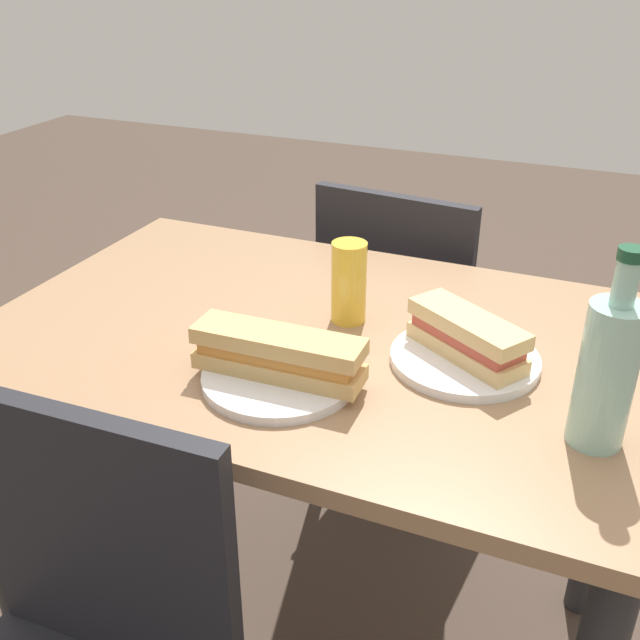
# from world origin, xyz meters

# --- Properties ---
(ground_plane) EXTENTS (8.00, 8.00, 0.00)m
(ground_plane) POSITION_xyz_m (0.00, 0.00, 0.00)
(ground_plane) COLOR #47382D
(dining_table) EXTENTS (1.14, 0.74, 0.76)m
(dining_table) POSITION_xyz_m (0.00, 0.00, 0.64)
(dining_table) COLOR #997251
(dining_table) RESTS_ON ground
(chair_far) EXTENTS (0.44, 0.44, 0.86)m
(chair_far) POSITION_xyz_m (-0.01, 0.57, 0.49)
(chair_far) COLOR black
(chair_far) RESTS_ON ground
(plate_near) EXTENTS (0.23, 0.23, 0.01)m
(plate_near) POSITION_xyz_m (0.25, -0.01, 0.77)
(plate_near) COLOR white
(plate_near) RESTS_ON dining_table
(baguette_sandwich_near) EXTENTS (0.21, 0.17, 0.07)m
(baguette_sandwich_near) POSITION_xyz_m (0.25, -0.01, 0.81)
(baguette_sandwich_near) COLOR #DBB77A
(baguette_sandwich_near) RESTS_ON plate_near
(knife_near) EXTENTS (0.14, 0.13, 0.01)m
(knife_near) POSITION_xyz_m (0.27, 0.04, 0.78)
(knife_near) COLOR silver
(knife_near) RESTS_ON plate_near
(plate_far) EXTENTS (0.23, 0.23, 0.01)m
(plate_far) POSITION_xyz_m (0.01, -0.17, 0.77)
(plate_far) COLOR white
(plate_far) RESTS_ON dining_table
(baguette_sandwich_far) EXTENTS (0.26, 0.08, 0.07)m
(baguette_sandwich_far) POSITION_xyz_m (0.01, -0.17, 0.81)
(baguette_sandwich_far) COLOR tan
(baguette_sandwich_far) RESTS_ON plate_far
(knife_far) EXTENTS (0.18, 0.04, 0.01)m
(knife_far) POSITION_xyz_m (-0.01, -0.12, 0.78)
(knife_far) COLOR silver
(knife_far) RESTS_ON plate_far
(water_bottle) EXTENTS (0.07, 0.07, 0.28)m
(water_bottle) POSITION_xyz_m (0.45, -0.14, 0.87)
(water_bottle) COLOR #99C6B7
(water_bottle) RESTS_ON dining_table
(beer_glass) EXTENTS (0.06, 0.06, 0.14)m
(beer_glass) POSITION_xyz_m (0.03, 0.06, 0.83)
(beer_glass) COLOR gold
(beer_glass) RESTS_ON dining_table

